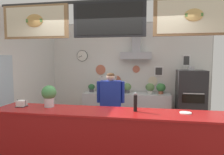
% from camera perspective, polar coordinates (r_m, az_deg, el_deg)
% --- Properties ---
extents(back_wall_assembly, '(4.68, 2.98, 2.92)m').
position_cam_1_polar(back_wall_assembly, '(5.92, 4.24, 2.16)').
color(back_wall_assembly, '#9E9E99').
rests_on(back_wall_assembly, ground_plane).
extents(service_counter, '(3.58, 0.64, 1.08)m').
position_cam_1_polar(service_counter, '(3.34, -1.49, -18.32)').
color(service_counter, maroon).
rests_on(service_counter, ground_plane).
extents(back_prep_counter, '(2.41, 0.56, 0.92)m').
position_cam_1_polar(back_prep_counter, '(5.88, 3.96, -8.81)').
color(back_prep_counter, silver).
rests_on(back_prep_counter, ground_plane).
extents(pizza_oven, '(0.68, 0.66, 1.69)m').
position_cam_1_polar(pizza_oven, '(5.62, 20.93, -6.19)').
color(pizza_oven, '#232326').
rests_on(pizza_oven, ground_plane).
extents(shop_worker, '(0.61, 0.27, 1.57)m').
position_cam_1_polar(shop_worker, '(4.59, -0.38, -7.87)').
color(shop_worker, '#232328').
rests_on(shop_worker, ground_plane).
extents(espresso_machine, '(0.46, 0.47, 0.45)m').
position_cam_1_polar(espresso_machine, '(5.80, -1.11, -2.05)').
color(espresso_machine, silver).
rests_on(espresso_machine, back_prep_counter).
extents(potted_basil, '(0.19, 0.19, 0.23)m').
position_cam_1_polar(potted_basil, '(5.96, -5.71, -2.79)').
color(potted_basil, '#4C4C51').
rests_on(potted_basil, back_prep_counter).
extents(potted_rosemary, '(0.23, 0.23, 0.28)m').
position_cam_1_polar(potted_rosemary, '(5.75, 4.21, -2.77)').
color(potted_rosemary, '#4C4C51').
rests_on(potted_rosemary, back_prep_counter).
extents(potted_oregano, '(0.24, 0.24, 0.28)m').
position_cam_1_polar(potted_oregano, '(5.76, 10.49, -2.82)').
color(potted_oregano, beige).
rests_on(potted_oregano, back_prep_counter).
extents(potted_sage, '(0.25, 0.25, 0.29)m').
position_cam_1_polar(potted_sage, '(5.77, 13.41, -2.83)').
color(potted_sage, '#9E563D').
rests_on(potted_sage, back_prep_counter).
extents(condiment_plate, '(0.17, 0.17, 0.01)m').
position_cam_1_polar(condiment_plate, '(3.22, 19.72, -9.19)').
color(condiment_plate, white).
rests_on(condiment_plate, service_counter).
extents(napkin_holder, '(0.16, 0.15, 0.12)m').
position_cam_1_polar(napkin_holder, '(3.76, -23.77, -6.68)').
color(napkin_holder, '#262628').
rests_on(napkin_holder, service_counter).
extents(pepper_grinder, '(0.05, 0.05, 0.29)m').
position_cam_1_polar(pepper_grinder, '(3.13, 6.50, -6.77)').
color(pepper_grinder, black).
rests_on(pepper_grinder, service_counter).
extents(basil_vase, '(0.24, 0.24, 0.36)m').
position_cam_1_polar(basil_vase, '(3.55, -17.07, -4.72)').
color(basil_vase, silver).
rests_on(basil_vase, service_counter).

